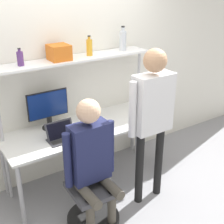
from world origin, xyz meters
name	(u,v)px	position (x,y,z in m)	size (l,w,h in m)	color
ground_plane	(104,195)	(0.00, 0.00, 0.00)	(12.00, 12.00, 0.00)	gray
wall_back	(68,71)	(0.00, 0.78, 1.35)	(8.00, 0.06, 2.70)	silver
desk	(86,132)	(0.00, 0.38, 0.69)	(1.99, 0.73, 0.76)	silver
shelf_unit	(76,72)	(0.00, 0.58, 1.38)	(1.89, 0.32, 1.56)	white
monitor	(48,107)	(-0.37, 0.59, 1.02)	(0.49, 0.18, 0.46)	black
laptop	(61,135)	(-0.37, 0.26, 0.82)	(0.32, 0.21, 0.20)	#333338
cell_phone	(86,135)	(-0.10, 0.19, 0.77)	(0.07, 0.15, 0.01)	silver
office_chair	(91,198)	(-0.31, -0.25, 0.27)	(0.56, 0.56, 0.89)	black
person_seated	(92,156)	(-0.31, -0.29, 0.81)	(0.55, 0.48, 1.39)	#4C473D
person_standing	(152,108)	(0.43, -0.30, 1.15)	(0.60, 0.24, 1.77)	black
bottle_amber	(89,47)	(0.19, 0.58, 1.65)	(0.07, 0.07, 0.23)	gold
bottle_clear	(123,40)	(0.66, 0.58, 1.68)	(0.08, 0.08, 0.30)	silver
bottle_purple	(20,58)	(-0.63, 0.58, 1.63)	(0.07, 0.07, 0.18)	#593372
storage_box	(59,52)	(-0.19, 0.58, 1.64)	(0.22, 0.22, 0.17)	#D1661E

